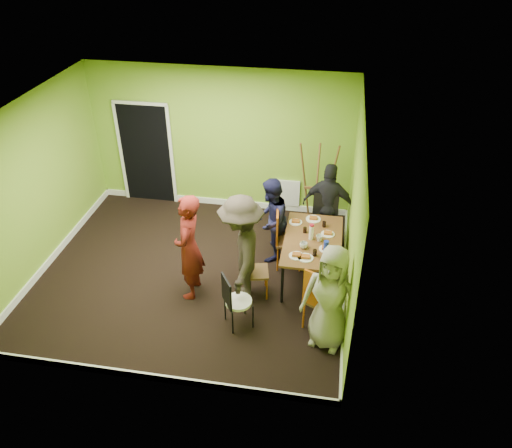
{
  "coord_description": "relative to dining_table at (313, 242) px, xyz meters",
  "views": [
    {
      "loc": [
        2.11,
        -6.24,
        5.27
      ],
      "look_at": [
        1.06,
        0.0,
        1.09
      ],
      "focal_mm": 35.0,
      "sensor_mm": 36.0,
      "label": 1
    }
  ],
  "objects": [
    {
      "name": "chair_back_end",
      "position": [
        0.15,
        0.93,
        0.05
      ],
      "size": [
        0.44,
        0.52,
        1.05
      ],
      "rotation": [
        0.0,
        0.0,
        3.12
      ],
      "color": "#C75D12",
      "rests_on": "ground"
    },
    {
      "name": "chair_left_far",
      "position": [
        -0.48,
        0.26,
        -0.1
      ],
      "size": [
        0.48,
        0.48,
        1.05
      ],
      "rotation": [
        0.0,
        0.0,
        -1.46
      ],
      "color": "#C75D12",
      "rests_on": "ground"
    },
    {
      "name": "plate_far_front",
      "position": [
        -0.08,
        -0.5,
        0.06
      ],
      "size": [
        0.23,
        0.23,
        0.01
      ],
      "primitive_type": "cylinder",
      "color": "white",
      "rests_on": "dining_table"
    },
    {
      "name": "person_left_near",
      "position": [
        -1.01,
        -0.68,
        0.21
      ],
      "size": [
        0.85,
        1.26,
        1.8
      ],
      "primitive_type": "imported",
      "rotation": [
        0.0,
        0.0,
        -1.41
      ],
      "color": "#2B251D",
      "rests_on": "ground"
    },
    {
      "name": "chair_bentwood",
      "position": [
        -1.0,
        -1.28,
        -0.2
      ],
      "size": [
        0.48,
        0.48,
        0.89
      ],
      "rotation": [
        0.0,
        0.0,
        -1.0
      ],
      "color": "black",
      "rests_on": "ground"
    },
    {
      "name": "cup_a",
      "position": [
        -0.13,
        -0.24,
        0.1
      ],
      "size": [
        0.12,
        0.12,
        0.1
      ],
      "primitive_type": "imported",
      "color": "white",
      "rests_on": "dining_table"
    },
    {
      "name": "plate_far_back",
      "position": [
        -0.04,
        0.58,
        0.06
      ],
      "size": [
        0.25,
        0.25,
        0.01
      ],
      "primitive_type": "cylinder",
      "color": "white",
      "rests_on": "dining_table"
    },
    {
      "name": "glass_back",
      "position": [
        0.15,
        0.4,
        0.1
      ],
      "size": [
        0.06,
        0.06,
        0.1
      ],
      "primitive_type": "cylinder",
      "color": "black",
      "rests_on": "dining_table"
    },
    {
      "name": "plate_wall_back",
      "position": [
        0.22,
        0.18,
        0.06
      ],
      "size": [
        0.22,
        0.22,
        0.01
      ],
      "primitive_type": "cylinder",
      "color": "white",
      "rests_on": "dining_table"
    },
    {
      "name": "blue_bottle",
      "position": [
        0.21,
        -0.27,
        0.15
      ],
      "size": [
        0.08,
        0.08,
        0.18
      ],
      "primitive_type": "cylinder",
      "color": "#172DB2",
      "rests_on": "dining_table"
    },
    {
      "name": "person_front_end",
      "position": [
        0.33,
        -1.39,
        0.11
      ],
      "size": [
        0.9,
        0.72,
        1.61
      ],
      "primitive_type": "imported",
      "rotation": [
        0.0,
        0.0,
        -0.3
      ],
      "color": "gray",
      "rests_on": "ground"
    },
    {
      "name": "chair_front_end",
      "position": [
        0.2,
        -1.17,
        -0.08
      ],
      "size": [
        0.59,
        0.59,
        1.09
      ],
      "rotation": [
        0.0,
        0.0,
        -0.42
      ],
      "color": "#C75D12",
      "rests_on": "ground"
    },
    {
      "name": "glass_front",
      "position": [
        0.05,
        -0.41,
        0.11
      ],
      "size": [
        0.06,
        0.06,
        0.1
      ],
      "primitive_type": "cylinder",
      "color": "black",
      "rests_on": "dining_table"
    },
    {
      "name": "chair_left_near",
      "position": [
        -0.89,
        -0.56,
        -0.18
      ],
      "size": [
        0.45,
        0.45,
        0.92
      ],
      "rotation": [
        0.0,
        0.0,
        -1.36
      ],
      "color": "#C75D12",
      "rests_on": "ground"
    },
    {
      "name": "plate_wall_front",
      "position": [
        0.22,
        -0.23,
        0.06
      ],
      "size": [
        0.22,
        0.22,
        0.01
      ],
      "primitive_type": "cylinder",
      "color": "white",
      "rests_on": "dining_table"
    },
    {
      "name": "plate_near_right",
      "position": [
        -0.21,
        -0.47,
        0.06
      ],
      "size": [
        0.23,
        0.23,
        0.01
      ],
      "primitive_type": "cylinder",
      "color": "white",
      "rests_on": "dining_table"
    },
    {
      "name": "person_standing",
      "position": [
        -1.81,
        -0.69,
        0.18
      ],
      "size": [
        0.45,
        0.66,
        1.74
      ],
      "primitive_type": "imported",
      "rotation": [
        0.0,
        0.0,
        -1.52
      ],
      "color": "#5B140F",
      "rests_on": "ground"
    },
    {
      "name": "cup_b",
      "position": [
        0.1,
        -0.02,
        0.1
      ],
      "size": [
        0.11,
        0.11,
        0.1
      ],
      "primitive_type": "imported",
      "color": "white",
      "rests_on": "dining_table"
    },
    {
      "name": "thermos",
      "position": [
        -0.03,
        0.01,
        0.18
      ],
      "size": [
        0.07,
        0.07,
        0.25
      ],
      "primitive_type": "cylinder",
      "color": "white",
      "rests_on": "dining_table"
    },
    {
      "name": "person_left_far",
      "position": [
        -0.74,
        0.45,
        0.05
      ],
      "size": [
        0.63,
        0.78,
        1.49
      ],
      "primitive_type": "imported",
      "rotation": [
        0.0,
        0.0,
        -1.67
      ],
      "color": "#151536",
      "rests_on": "ground"
    },
    {
      "name": "easel",
      "position": [
        -0.04,
        1.51,
        0.17
      ],
      "size": [
        0.7,
        0.66,
        1.75
      ],
      "color": "brown",
      "rests_on": "ground"
    },
    {
      "name": "plate_near_left",
      "position": [
        -0.32,
        0.44,
        0.06
      ],
      "size": [
        0.22,
        0.22,
        0.01
      ],
      "primitive_type": "cylinder",
      "color": "white",
      "rests_on": "dining_table"
    },
    {
      "name": "person_back_end",
      "position": [
        0.19,
        1.03,
        0.09
      ],
      "size": [
        0.97,
        0.53,
        1.56
      ],
      "primitive_type": "imported",
      "rotation": [
        0.0,
        0.0,
        2.97
      ],
      "color": "black",
      "rests_on": "ground"
    },
    {
      "name": "dining_table",
      "position": [
        0.0,
        0.0,
        0.0
      ],
      "size": [
        0.9,
        1.5,
        0.75
      ],
      "color": "black",
      "rests_on": "ground"
    },
    {
      "name": "ground",
      "position": [
        -1.93,
        -0.22,
        -0.7
      ],
      "size": [
        5.0,
        5.0,
        0.0
      ],
      "primitive_type": "plane",
      "color": "black",
      "rests_on": "ground"
    },
    {
      "name": "glass_mid",
      "position": [
        -0.14,
        0.18,
        0.1
      ],
      "size": [
        0.06,
        0.06,
        0.09
      ],
      "primitive_type": "cylinder",
      "color": "black",
      "rests_on": "dining_table"
    },
    {
      "name": "orange_bottle",
      "position": [
        -0.05,
        0.12,
        0.1
      ],
      "size": [
        0.04,
        0.04,
        0.08
      ],
      "primitive_type": "cylinder",
      "color": "#C75D12",
      "rests_on": "dining_table"
    },
    {
      "name": "room_walls",
      "position": [
        -1.96,
        -0.18,
        0.29
      ],
      "size": [
        5.04,
        4.54,
        2.82
      ],
      "color": "#7DAE2C",
      "rests_on": "ground"
    }
  ]
}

